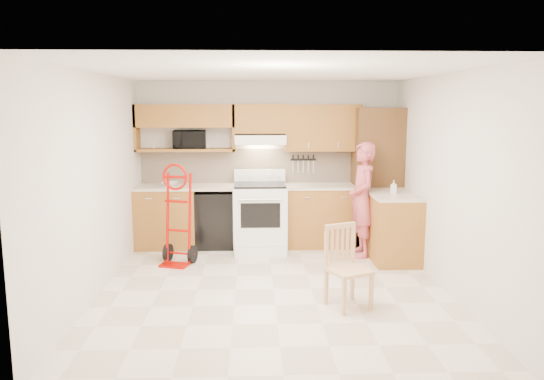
{
  "coord_description": "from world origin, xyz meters",
  "views": [
    {
      "loc": [
        -0.23,
        -5.88,
        2.13
      ],
      "look_at": [
        0.0,
        0.5,
        1.1
      ],
      "focal_mm": 34.53,
      "sensor_mm": 36.0,
      "label": 1
    }
  ],
  "objects": [
    {
      "name": "wall_front",
      "position": [
        0.0,
        -2.26,
        1.25
      ],
      "size": [
        4.0,
        0.02,
        2.5
      ],
      "primitive_type": "cube",
      "color": "silver",
      "rests_on": "ground"
    },
    {
      "name": "upper_shelf_mw",
      "position": [
        -1.25,
        2.08,
        1.47
      ],
      "size": [
        1.5,
        0.33,
        0.04
      ],
      "primitive_type": "cube",
      "color": "brown",
      "rests_on": "wall_back"
    },
    {
      "name": "dishwasher",
      "position": [
        -0.8,
        1.95,
        0.42
      ],
      "size": [
        0.6,
        0.6,
        0.85
      ],
      "primitive_type": "cube",
      "color": "black",
      "rests_on": "ground"
    },
    {
      "name": "upper_cab_left",
      "position": [
        -1.25,
        2.08,
        1.98
      ],
      "size": [
        1.5,
        0.33,
        0.34
      ],
      "primitive_type": "cube",
      "color": "brown",
      "rests_on": "wall_back"
    },
    {
      "name": "lower_cab_left",
      "position": [
        -1.55,
        1.95,
        0.45
      ],
      "size": [
        0.9,
        0.6,
        0.9
      ],
      "primitive_type": "cube",
      "color": "brown",
      "rests_on": "ground"
    },
    {
      "name": "range",
      "position": [
        -0.13,
        1.76,
        0.58
      ],
      "size": [
        0.79,
        1.04,
        1.16
      ],
      "primitive_type": null,
      "color": "white",
      "rests_on": "ground"
    },
    {
      "name": "wall_left",
      "position": [
        -2.01,
        0.0,
        1.25
      ],
      "size": [
        0.02,
        4.5,
        2.5
      ],
      "primitive_type": "cube",
      "color": "silver",
      "rests_on": "ground"
    },
    {
      "name": "microwave",
      "position": [
        -1.19,
        2.08,
        1.63
      ],
      "size": [
        0.51,
        0.36,
        0.27
      ],
      "primitive_type": "imported",
      "rotation": [
        0.0,
        0.0,
        0.06
      ],
      "color": "black",
      "rests_on": "upper_shelf_mw"
    },
    {
      "name": "backsplash",
      "position": [
        0.0,
        2.23,
        1.2
      ],
      "size": [
        3.92,
        0.03,
        0.55
      ],
      "primitive_type": "cube",
      "color": "beige",
      "rests_on": "wall_back"
    },
    {
      "name": "bowl",
      "position": [
        -1.49,
        1.95,
        0.97
      ],
      "size": [
        0.28,
        0.28,
        0.06
      ],
      "primitive_type": "imported",
      "rotation": [
        0.0,
        0.0,
        -0.21
      ],
      "color": "white",
      "rests_on": "countertop_left"
    },
    {
      "name": "wall_back",
      "position": [
        0.0,
        2.26,
        1.25
      ],
      "size": [
        4.0,
        0.02,
        2.5
      ],
      "primitive_type": "cube",
      "color": "silver",
      "rests_on": "ground"
    },
    {
      "name": "floor",
      "position": [
        0.0,
        0.0,
        -0.01
      ],
      "size": [
        4.0,
        4.5,
        0.02
      ],
      "primitive_type": "cube",
      "color": "silver",
      "rests_on": "ground"
    },
    {
      "name": "countertop_right",
      "position": [
        0.83,
        1.95,
        0.92
      ],
      "size": [
        1.14,
        0.63,
        0.04
      ],
      "primitive_type": "cube",
      "color": "beige",
      "rests_on": "lower_cab_right"
    },
    {
      "name": "lower_cab_right",
      "position": [
        0.83,
        1.95,
        0.45
      ],
      "size": [
        1.14,
        0.6,
        0.9
      ],
      "primitive_type": "cube",
      "color": "brown",
      "rests_on": "ground"
    },
    {
      "name": "wall_right",
      "position": [
        2.01,
        0.0,
        1.25
      ],
      "size": [
        0.02,
        4.5,
        2.5
      ],
      "primitive_type": "cube",
      "color": "silver",
      "rests_on": "ground"
    },
    {
      "name": "dining_chair",
      "position": [
        0.78,
        -0.59,
        0.44
      ],
      "size": [
        0.54,
        0.56,
        0.88
      ],
      "primitive_type": null,
      "rotation": [
        0.0,
        0.0,
        0.42
      ],
      "color": "tan",
      "rests_on": "ground"
    },
    {
      "name": "countertop_return",
      "position": [
        1.7,
        1.15,
        0.92
      ],
      "size": [
        0.63,
        1.0,
        0.04
      ],
      "primitive_type": "cube",
      "color": "beige",
      "rests_on": "cab_return_right"
    },
    {
      "name": "upper_cab_center",
      "position": [
        -0.12,
        2.08,
        1.94
      ],
      "size": [
        0.76,
        0.33,
        0.44
      ],
      "primitive_type": "cube",
      "color": "brown",
      "rests_on": "wall_back"
    },
    {
      "name": "pantry_tall",
      "position": [
        1.65,
        1.95,
        1.05
      ],
      "size": [
        0.7,
        0.6,
        2.1
      ],
      "primitive_type": "cube",
      "color": "#573616",
      "rests_on": "ground"
    },
    {
      "name": "range_hood",
      "position": [
        -0.12,
        2.02,
        1.63
      ],
      "size": [
        0.76,
        0.46,
        0.14
      ],
      "primitive_type": "cube",
      "color": "white",
      "rests_on": "wall_back"
    },
    {
      "name": "soap_bottle",
      "position": [
        1.7,
        1.15,
        1.03
      ],
      "size": [
        0.1,
        0.1,
        0.18
      ],
      "primitive_type": "imported",
      "rotation": [
        0.0,
        0.0,
        -0.3
      ],
      "color": "white",
      "rests_on": "countertop_return"
    },
    {
      "name": "upper_cab_right",
      "position": [
        0.83,
        2.08,
        1.8
      ],
      "size": [
        1.14,
        0.33,
        0.7
      ],
      "primitive_type": "cube",
      "color": "brown",
      "rests_on": "wall_back"
    },
    {
      "name": "hand_truck",
      "position": [
        -1.27,
        1.03,
        0.62
      ],
      "size": [
        0.59,
        0.56,
        1.24
      ],
      "primitive_type": null,
      "rotation": [
        0.0,
        0.0,
        -0.28
      ],
      "color": "#B00701",
      "rests_on": "ground"
    },
    {
      "name": "person",
      "position": [
        1.31,
        1.35,
        0.82
      ],
      "size": [
        0.43,
        0.62,
        1.63
      ],
      "primitive_type": "imported",
      "rotation": [
        0.0,
        0.0,
        -1.5
      ],
      "color": "#BD4D55",
      "rests_on": "ground"
    },
    {
      "name": "ceiling",
      "position": [
        0.0,
        0.0,
        2.51
      ],
      "size": [
        4.0,
        4.5,
        0.02
      ],
      "primitive_type": "cube",
      "color": "white",
      "rests_on": "ground"
    },
    {
      "name": "knife_strip",
      "position": [
        0.55,
        2.21,
        1.24
      ],
      "size": [
        0.4,
        0.05,
        0.29
      ],
      "primitive_type": null,
      "color": "black",
      "rests_on": "backsplash"
    },
    {
      "name": "cab_return_right",
      "position": [
        1.7,
        1.15,
        0.45
      ],
      "size": [
        0.6,
        1.0,
        0.9
      ],
      "primitive_type": "cube",
      "color": "brown",
      "rests_on": "ground"
    },
    {
      "name": "countertop_left",
      "position": [
        -1.25,
        1.95,
        0.92
      ],
      "size": [
        1.5,
        0.63,
        0.04
      ],
      "primitive_type": "cube",
      "color": "beige",
      "rests_on": "lower_cab_left"
    }
  ]
}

